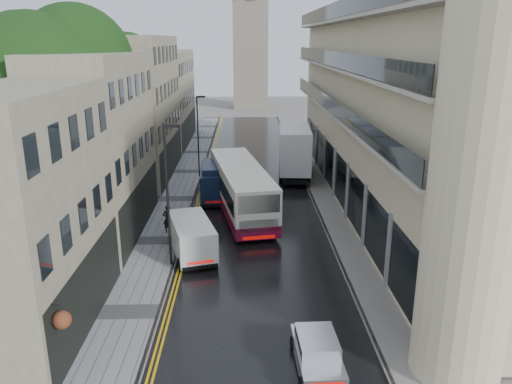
{
  "coord_description": "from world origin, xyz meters",
  "views": [
    {
      "loc": [
        -0.67,
        -9.05,
        11.81
      ],
      "look_at": [
        -0.02,
        18.0,
        3.52
      ],
      "focal_mm": 35.0,
      "sensor_mm": 36.0,
      "label": 1
    }
  ],
  "objects_px": {
    "cream_bus": "(230,206)",
    "white_van": "(180,251)",
    "white_lorry": "(281,157)",
    "lamp_post_near": "(168,197)",
    "tree_near": "(40,127)",
    "tree_far": "(106,109)",
    "silver_hatchback": "(303,374)",
    "pedestrian": "(168,219)",
    "lamp_post_far": "(198,137)",
    "navy_van": "(201,188)"
  },
  "relations": [
    {
      "from": "cream_bus",
      "to": "white_van",
      "type": "xyz_separation_m",
      "value": [
        -2.54,
        -5.67,
        -0.61
      ]
    },
    {
      "from": "white_lorry",
      "to": "lamp_post_near",
      "type": "relative_size",
      "value": 1.14
    },
    {
      "from": "tree_near",
      "to": "lamp_post_near",
      "type": "distance_m",
      "value": 9.32
    },
    {
      "from": "cream_bus",
      "to": "lamp_post_near",
      "type": "height_order",
      "value": "lamp_post_near"
    },
    {
      "from": "tree_far",
      "to": "silver_hatchback",
      "type": "xyz_separation_m",
      "value": [
        13.53,
        -27.39,
        -5.54
      ]
    },
    {
      "from": "silver_hatchback",
      "to": "lamp_post_near",
      "type": "bearing_deg",
      "value": 118.25
    },
    {
      "from": "silver_hatchback",
      "to": "white_van",
      "type": "height_order",
      "value": "white_van"
    },
    {
      "from": "pedestrian",
      "to": "tree_far",
      "type": "bearing_deg",
      "value": -72.71
    },
    {
      "from": "tree_near",
      "to": "white_lorry",
      "type": "relative_size",
      "value": 1.6
    },
    {
      "from": "lamp_post_far",
      "to": "pedestrian",
      "type": "bearing_deg",
      "value": -107.46
    },
    {
      "from": "white_lorry",
      "to": "lamp_post_far",
      "type": "height_order",
      "value": "lamp_post_far"
    },
    {
      "from": "tree_near",
      "to": "white_lorry",
      "type": "xyz_separation_m",
      "value": [
        14.91,
        12.12,
        -4.65
      ]
    },
    {
      "from": "tree_near",
      "to": "navy_van",
      "type": "height_order",
      "value": "tree_near"
    },
    {
      "from": "white_van",
      "to": "lamp_post_near",
      "type": "distance_m",
      "value": 2.95
    },
    {
      "from": "tree_far",
      "to": "silver_hatchback",
      "type": "distance_m",
      "value": 31.05
    },
    {
      "from": "white_van",
      "to": "pedestrian",
      "type": "bearing_deg",
      "value": 89.29
    },
    {
      "from": "white_lorry",
      "to": "pedestrian",
      "type": "xyz_separation_m",
      "value": [
        -7.91,
        -11.6,
        -1.27
      ]
    },
    {
      "from": "white_lorry",
      "to": "lamp_post_far",
      "type": "relative_size",
      "value": 1.23
    },
    {
      "from": "tree_far",
      "to": "navy_van",
      "type": "distance_m",
      "value": 12.0
    },
    {
      "from": "tree_far",
      "to": "white_lorry",
      "type": "height_order",
      "value": "tree_far"
    },
    {
      "from": "navy_van",
      "to": "cream_bus",
      "type": "bearing_deg",
      "value": -68.51
    },
    {
      "from": "cream_bus",
      "to": "pedestrian",
      "type": "relative_size",
      "value": 6.84
    },
    {
      "from": "white_lorry",
      "to": "silver_hatchback",
      "type": "height_order",
      "value": "white_lorry"
    },
    {
      "from": "tree_far",
      "to": "white_lorry",
      "type": "xyz_separation_m",
      "value": [
        14.61,
        -0.88,
        -3.94
      ]
    },
    {
      "from": "silver_hatchback",
      "to": "pedestrian",
      "type": "bearing_deg",
      "value": 112.48
    },
    {
      "from": "tree_near",
      "to": "silver_hatchback",
      "type": "height_order",
      "value": "tree_near"
    },
    {
      "from": "white_van",
      "to": "navy_van",
      "type": "bearing_deg",
      "value": 72.7
    },
    {
      "from": "silver_hatchback",
      "to": "lamp_post_near",
      "type": "height_order",
      "value": "lamp_post_near"
    },
    {
      "from": "tree_near",
      "to": "lamp_post_far",
      "type": "bearing_deg",
      "value": 60.98
    },
    {
      "from": "tree_near",
      "to": "cream_bus",
      "type": "relative_size",
      "value": 1.12
    },
    {
      "from": "navy_van",
      "to": "lamp_post_near",
      "type": "xyz_separation_m",
      "value": [
        -0.89,
        -9.96,
        2.45
      ]
    },
    {
      "from": "cream_bus",
      "to": "silver_hatchback",
      "type": "relative_size",
      "value": 3.48
    },
    {
      "from": "lamp_post_near",
      "to": "tree_near",
      "type": "bearing_deg",
      "value": 161.69
    },
    {
      "from": "lamp_post_near",
      "to": "lamp_post_far",
      "type": "bearing_deg",
      "value": 99.5
    },
    {
      "from": "cream_bus",
      "to": "pedestrian",
      "type": "height_order",
      "value": "cream_bus"
    },
    {
      "from": "tree_near",
      "to": "pedestrian",
      "type": "distance_m",
      "value": 9.18
    },
    {
      "from": "white_van",
      "to": "silver_hatchback",
      "type": "bearing_deg",
      "value": -76.42
    },
    {
      "from": "navy_van",
      "to": "lamp_post_near",
      "type": "relative_size",
      "value": 0.75
    },
    {
      "from": "tree_near",
      "to": "silver_hatchback",
      "type": "xyz_separation_m",
      "value": [
        13.83,
        -14.39,
        -6.26
      ]
    },
    {
      "from": "cream_bus",
      "to": "tree_near",
      "type": "bearing_deg",
      "value": 175.11
    },
    {
      "from": "lamp_post_near",
      "to": "silver_hatchback",
      "type": "bearing_deg",
      "value": -50.15
    },
    {
      "from": "pedestrian",
      "to": "lamp_post_near",
      "type": "bearing_deg",
      "value": 88.85
    },
    {
      "from": "lamp_post_near",
      "to": "lamp_post_far",
      "type": "relative_size",
      "value": 1.08
    },
    {
      "from": "navy_van",
      "to": "lamp_post_far",
      "type": "height_order",
      "value": "lamp_post_far"
    },
    {
      "from": "cream_bus",
      "to": "lamp_post_near",
      "type": "bearing_deg",
      "value": -131.55
    },
    {
      "from": "tree_near",
      "to": "tree_far",
      "type": "relative_size",
      "value": 1.11
    },
    {
      "from": "cream_bus",
      "to": "silver_hatchback",
      "type": "xyz_separation_m",
      "value": [
        2.9,
        -15.41,
        -1.02
      ]
    },
    {
      "from": "white_van",
      "to": "lamp_post_far",
      "type": "xyz_separation_m",
      "value": [
        -0.58,
        18.71,
        2.56
      ]
    },
    {
      "from": "tree_far",
      "to": "silver_hatchback",
      "type": "bearing_deg",
      "value": -63.72
    },
    {
      "from": "silver_hatchback",
      "to": "lamp_post_near",
      "type": "distance_m",
      "value": 12.35
    }
  ]
}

